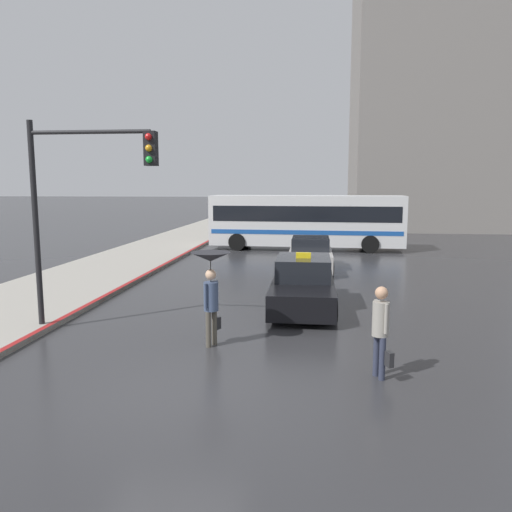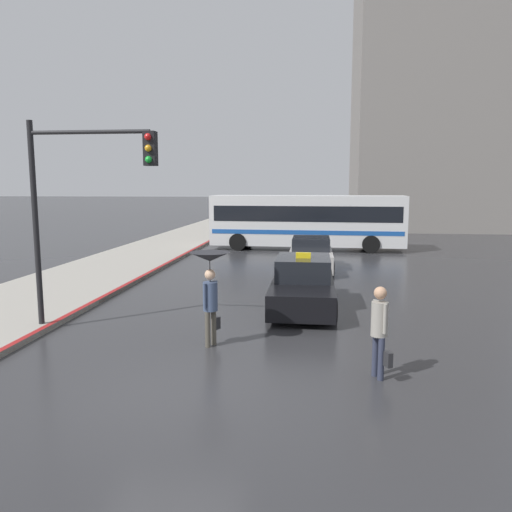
% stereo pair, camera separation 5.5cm
% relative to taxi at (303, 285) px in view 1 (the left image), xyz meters
% --- Properties ---
extents(ground_plane, '(300.00, 300.00, 0.00)m').
position_rel_taxi_xyz_m(ground_plane, '(-2.18, -6.72, -0.68)').
color(ground_plane, '#2D2D30').
extents(taxi, '(1.91, 4.74, 1.67)m').
position_rel_taxi_xyz_m(taxi, '(0.00, 0.00, 0.00)').
color(taxi, black).
rests_on(taxi, ground_plane).
extents(sedan_red, '(1.91, 4.55, 1.39)m').
position_rel_taxi_xyz_m(sedan_red, '(0.18, 6.80, -0.04)').
color(sedan_red, '#B7B2AD').
rests_on(sedan_red, ground_plane).
extents(city_bus, '(10.92, 2.97, 3.06)m').
position_rel_taxi_xyz_m(city_bus, '(-0.12, 13.89, 1.02)').
color(city_bus, silver).
rests_on(city_bus, ground_plane).
extents(pedestrian_with_umbrella, '(0.90, 0.90, 2.16)m').
position_rel_taxi_xyz_m(pedestrian_with_umbrella, '(-1.99, -3.89, 0.95)').
color(pedestrian_with_umbrella, '#4C473D').
rests_on(pedestrian_with_umbrella, ground_plane).
extents(pedestrian_man, '(0.44, 0.57, 1.77)m').
position_rel_taxi_xyz_m(pedestrian_man, '(1.56, -5.41, 0.35)').
color(pedestrian_man, '#2D3347').
rests_on(pedestrian_man, ground_plane).
extents(traffic_light, '(3.20, 0.38, 5.19)m').
position_rel_taxi_xyz_m(traffic_light, '(-5.25, -3.08, 2.93)').
color(traffic_light, black).
rests_on(traffic_light, ground_plane).
extents(building_tower_near, '(12.15, 10.26, 22.12)m').
position_rel_taxi_xyz_m(building_tower_near, '(9.62, 29.30, 10.38)').
color(building_tower_near, gray).
rests_on(building_tower_near, ground_plane).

